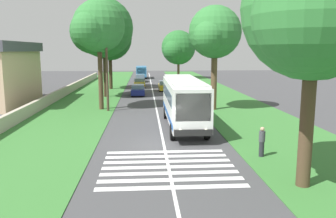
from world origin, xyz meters
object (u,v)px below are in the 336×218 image
Objects in this scene: trailing_car_3 at (140,78)px; roadside_tree_left_0 at (98,28)px; roadside_tree_right_2 at (214,34)px; trailing_car_0 at (138,90)px; trailing_minibus_0 at (141,71)px; trailing_car_2 at (140,83)px; roadside_tree_right_0 at (178,48)px; trailing_car_1 at (165,86)px; roadside_tree_left_1 at (101,29)px; pedestrian at (262,141)px; roadside_tree_left_2 at (109,39)px; coach_bus at (183,100)px; roadside_tree_right_1 at (309,14)px; utility_pole at (107,69)px.

trailing_car_3 is 0.40× the size of roadside_tree_left_0.
roadside_tree_left_0 is at bearing 85.48° from roadside_tree_right_2.
roadside_tree_right_2 reaches higher than trailing_car_0.
trailing_minibus_0 is at bearing 10.49° from roadside_tree_right_2.
roadside_tree_left_0 reaches higher than trailing_car_3.
roadside_tree_right_0 is (15.65, -7.71, 5.59)m from trailing_car_2.
trailing_car_0 is at bearing 179.79° from trailing_car_3.
trailing_car_1 is 13.33m from roadside_tree_left_1.
roadside_tree_right_2 is at bearing -1.02° from pedestrian.
trailing_car_2 is at bearing 10.74° from pedestrian.
roadside_tree_left_2 reaches higher than roadside_tree_right_2.
roadside_tree_right_2 is (7.68, -3.78, 5.33)m from coach_bus.
roadside_tree_left_2 is 41.21m from roadside_tree_right_1.
roadside_tree_left_0 is at bearing 39.34° from utility_pole.
roadside_tree_right_1 reaches higher than trailing_car_2.
roadside_tree_right_1 reaches higher than roadside_tree_right_2.
roadside_tree_left_0 reaches higher than trailing_minibus_0.
trailing_car_2 is at bearing 153.78° from roadside_tree_right_0.
roadside_tree_right_2 reaches higher than trailing_car_1.
trailing_car_0 is 28.06m from roadside_tree_right_0.
trailing_car_3 is at bearing 14.73° from trailing_car_1.
coach_bus reaches higher than pedestrian.
trailing_minibus_0 is at bearing 6.99° from roadside_tree_right_1.
roadside_tree_right_1 is 1.04× the size of roadside_tree_right_2.
roadside_tree_left_1 is at bearing 4.67° from roadside_tree_left_0.
trailing_car_2 is at bearing -7.00° from utility_pole.
roadside_tree_left_2 is 1.04× the size of roadside_tree_right_1.
trailing_car_1 is at bearing 5.69° from roadside_tree_right_1.
trailing_car_1 is at bearing -36.24° from trailing_car_0.
trailing_car_2 is 15.33m from roadside_tree_left_1.
trailing_car_2 is (10.72, -0.08, 0.00)m from trailing_car_0.
roadside_tree_left_2 reaches higher than trailing_car_0.
roadside_tree_right_0 is 0.94× the size of roadside_tree_right_1.
trailing_minibus_0 is 0.49× the size of roadside_tree_left_1.
roadside_tree_left_0 reaches higher than roadside_tree_right_1.
roadside_tree_right_2 is at bearing -169.51° from trailing_minibus_0.
trailing_car_3 is at bearing 130.50° from roadside_tree_right_0.
trailing_car_2 is at bearing 18.45° from roadside_tree_right_2.
utility_pole is at bearing 167.32° from trailing_car_0.
trailing_car_2 is 2.54× the size of pedestrian.
trailing_car_2 is 0.40× the size of roadside_tree_left_0.
trailing_minibus_0 is 21.59m from roadside_tree_left_2.
roadside_tree_left_1 is 1.17× the size of roadside_tree_right_1.
roadside_tree_left_2 is 37.77m from pedestrian.
coach_bus reaches higher than trailing_car_1.
roadside_tree_right_2 reaches higher than pedestrian.
trailing_minibus_0 is 30.78m from roadside_tree_left_1.
trailing_car_0 is 19.78m from trailing_car_3.
roadside_tree_left_1 is at bearing 21.72° from roadside_tree_right_1.
trailing_car_0 is 0.39× the size of roadside_tree_left_2.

